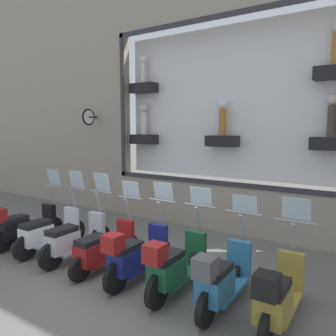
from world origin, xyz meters
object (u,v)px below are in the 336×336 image
object	(u,v)px
scooter_olive_0	(278,295)
scooter_navy_3	(135,255)
scooter_teal_1	(221,279)
scooter_silver_5	(74,239)
scooter_black_7	(23,226)
scooter_red_4	(103,248)
scooter_white_6	(48,232)
scooter_green_2	(175,265)

from	to	relation	value
scooter_olive_0	scooter_navy_3	distance (m)	2.40
scooter_teal_1	scooter_silver_5	bearing A→B (deg)	88.81
scooter_teal_1	scooter_navy_3	xyz separation A→B (m)	(0.01, 1.60, 0.01)
scooter_olive_0	scooter_black_7	xyz separation A→B (m)	(0.00, 5.60, 0.00)
scooter_red_4	scooter_white_6	distance (m)	1.60
scooter_red_4	scooter_silver_5	distance (m)	0.80
scooter_silver_5	scooter_white_6	bearing A→B (deg)	90.07
scooter_teal_1	scooter_navy_3	size ratio (longest dim) A/B	1.00
scooter_green_2	scooter_red_4	bearing A→B (deg)	88.20
scooter_teal_1	scooter_white_6	xyz separation A→B (m)	(0.07, 4.00, -0.03)
scooter_teal_1	scooter_green_2	world-z (taller)	scooter_green_2
scooter_olive_0	scooter_silver_5	size ratio (longest dim) A/B	0.99
scooter_olive_0	scooter_teal_1	xyz separation A→B (m)	(0.00, 0.80, 0.01)
scooter_teal_1	scooter_white_6	distance (m)	4.00
scooter_red_4	scooter_black_7	bearing A→B (deg)	91.44
scooter_black_7	scooter_silver_5	bearing A→B (deg)	-87.51
scooter_green_2	scooter_white_6	xyz separation A→B (m)	(0.06, 3.20, -0.05)
scooter_white_6	scooter_teal_1	bearing A→B (deg)	-90.93
scooter_white_6	scooter_silver_5	bearing A→B (deg)	-89.93
scooter_red_4	scooter_black_7	world-z (taller)	scooter_black_7
scooter_green_2	scooter_white_6	bearing A→B (deg)	88.95
scooter_green_2	scooter_white_6	world-z (taller)	scooter_white_6
scooter_teal_1	scooter_white_6	world-z (taller)	scooter_white_6
scooter_green_2	scooter_navy_3	bearing A→B (deg)	90.10
scooter_silver_5	scooter_black_7	world-z (taller)	scooter_silver_5
scooter_olive_0	scooter_white_6	bearing A→B (deg)	89.17
scooter_navy_3	scooter_red_4	world-z (taller)	scooter_navy_3
scooter_white_6	scooter_black_7	xyz separation A→B (m)	(-0.07, 0.80, 0.03)
scooter_green_2	scooter_silver_5	xyz separation A→B (m)	(0.06, 2.40, -0.04)
scooter_teal_1	scooter_white_6	bearing A→B (deg)	89.07
scooter_olive_0	scooter_black_7	bearing A→B (deg)	89.99
scooter_white_6	scooter_navy_3	bearing A→B (deg)	-91.43
scooter_red_4	scooter_silver_5	xyz separation A→B (m)	(0.01, 0.80, 0.03)
scooter_olive_0	scooter_red_4	world-z (taller)	scooter_olive_0
scooter_teal_1	scooter_black_7	distance (m)	4.80
scooter_navy_3	scooter_white_6	size ratio (longest dim) A/B	1.00
scooter_navy_3	scooter_red_4	distance (m)	0.80
scooter_green_2	scooter_silver_5	bearing A→B (deg)	88.58
scooter_silver_5	scooter_black_7	size ratio (longest dim) A/B	1.01
scooter_green_2	scooter_black_7	xyz separation A→B (m)	(-0.01, 4.00, -0.02)
scooter_red_4	scooter_green_2	bearing A→B (deg)	-91.80
scooter_olive_0	scooter_white_6	world-z (taller)	scooter_white_6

